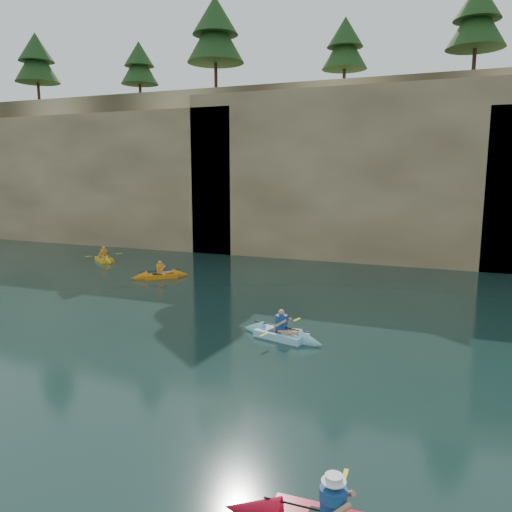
% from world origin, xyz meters
% --- Properties ---
extents(ground, '(160.00, 160.00, 0.00)m').
position_xyz_m(ground, '(0.00, 0.00, 0.00)').
color(ground, black).
rests_on(ground, ground).
extents(cliff, '(70.00, 16.00, 12.00)m').
position_xyz_m(cliff, '(0.00, 30.00, 6.00)').
color(cliff, tan).
rests_on(cliff, ground).
extents(cliff_slab_west, '(26.00, 2.40, 10.56)m').
position_xyz_m(cliff_slab_west, '(-20.00, 22.60, 5.28)').
color(cliff_slab_west, tan).
rests_on(cliff_slab_west, ground).
extents(cliff_slab_center, '(24.00, 2.40, 11.40)m').
position_xyz_m(cliff_slab_center, '(2.00, 22.60, 5.70)').
color(cliff_slab_center, tan).
rests_on(cliff_slab_center, ground).
extents(sea_cave_west, '(4.50, 1.00, 4.00)m').
position_xyz_m(sea_cave_west, '(-18.00, 21.95, 2.00)').
color(sea_cave_west, black).
rests_on(sea_cave_west, ground).
extents(sea_cave_center, '(3.50, 1.00, 3.20)m').
position_xyz_m(sea_cave_center, '(-4.00, 21.95, 1.60)').
color(sea_cave_center, black).
rests_on(sea_cave_center, ground).
extents(sea_cave_east, '(5.00, 1.00, 4.50)m').
position_xyz_m(sea_cave_east, '(10.00, 21.95, 2.25)').
color(sea_cave_east, black).
rests_on(sea_cave_east, ground).
extents(cliff_pines, '(56.00, 6.00, 7.83)m').
position_xyz_m(cliff_pines, '(0.00, 25.00, 15.91)').
color(cliff_pines, black).
rests_on(cliff_pines, cliff).
extents(kayaker_orange, '(2.85, 2.68, 1.21)m').
position_xyz_m(kayaker_orange, '(-7.40, 13.00, 0.15)').
color(kayaker_orange, orange).
rests_on(kayaker_orange, ground).
extents(kayaker_ltblue_near, '(3.39, 2.49, 1.31)m').
position_xyz_m(kayaker_ltblue_near, '(2.07, 5.94, 0.16)').
color(kayaker_ltblue_near, '#8FD4F0').
rests_on(kayaker_ltblue_near, ground).
extents(kayaker_yellow, '(2.91, 2.34, 1.24)m').
position_xyz_m(kayaker_yellow, '(-13.68, 16.12, 0.15)').
color(kayaker_yellow, '#EEB114').
rests_on(kayaker_yellow, ground).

